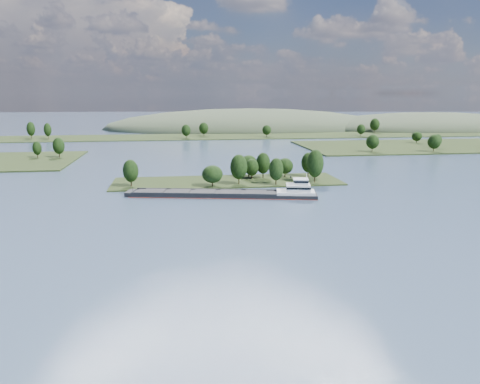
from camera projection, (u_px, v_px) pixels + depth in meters
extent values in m
plane|color=#3D526A|center=(249.00, 217.00, 148.61)|extent=(1800.00, 1800.00, 0.00)
cube|color=#223015|center=(227.00, 182.00, 206.73)|extent=(100.00, 30.00, 1.20)
cylinder|color=black|center=(276.00, 180.00, 197.59)|extent=(0.50, 0.50, 3.71)
ellipsoid|color=black|center=(276.00, 169.00, 196.61)|extent=(6.19, 6.19, 9.54)
cylinder|color=black|center=(249.00, 173.00, 216.68)|extent=(0.50, 0.50, 3.27)
ellipsoid|color=black|center=(249.00, 164.00, 215.82)|extent=(8.15, 8.15, 8.42)
cylinder|color=black|center=(239.00, 179.00, 198.94)|extent=(0.50, 0.50, 4.15)
ellipsoid|color=black|center=(239.00, 167.00, 197.85)|extent=(7.41, 7.41, 10.67)
cylinder|color=black|center=(252.00, 176.00, 211.13)|extent=(0.50, 0.50, 2.96)
ellipsoid|color=black|center=(252.00, 167.00, 210.35)|extent=(6.29, 6.29, 7.61)
cylinder|color=black|center=(212.00, 183.00, 194.33)|extent=(0.50, 0.50, 2.86)
ellipsoid|color=black|center=(212.00, 174.00, 193.58)|extent=(8.74, 8.74, 7.35)
cylinder|color=black|center=(131.00, 182.00, 193.79)|extent=(0.50, 0.50, 3.68)
ellipsoid|color=black|center=(131.00, 171.00, 192.82)|extent=(6.43, 6.43, 9.47)
cylinder|color=black|center=(263.00, 174.00, 213.54)|extent=(0.50, 0.50, 3.79)
ellipsoid|color=black|center=(263.00, 163.00, 212.55)|extent=(6.51, 6.51, 9.76)
cylinder|color=black|center=(308.00, 172.00, 217.50)|extent=(0.50, 0.50, 3.65)
ellipsoid|color=black|center=(308.00, 162.00, 216.54)|extent=(6.60, 6.60, 9.38)
cylinder|color=black|center=(315.00, 177.00, 202.19)|extent=(0.50, 0.50, 4.70)
ellipsoid|color=black|center=(315.00, 163.00, 200.96)|extent=(7.32, 7.32, 12.09)
cylinder|color=black|center=(285.00, 174.00, 216.35)|extent=(0.50, 0.50, 2.85)
ellipsoid|color=black|center=(285.00, 166.00, 215.60)|extent=(7.42, 7.42, 7.32)
cylinder|color=black|center=(59.00, 154.00, 280.54)|extent=(0.50, 0.50, 3.89)
ellipsoid|color=black|center=(59.00, 146.00, 279.52)|extent=(6.95, 6.95, 10.01)
cylinder|color=black|center=(38.00, 155.00, 279.57)|extent=(0.50, 0.50, 3.20)
ellipsoid|color=black|center=(37.00, 148.00, 278.73)|extent=(5.40, 5.40, 8.23)
cylinder|color=black|center=(372.00, 149.00, 307.79)|extent=(0.50, 0.50, 3.71)
ellipsoid|color=black|center=(373.00, 142.00, 306.82)|extent=(8.45, 8.45, 9.54)
cylinder|color=black|center=(434.00, 149.00, 308.47)|extent=(0.50, 0.50, 3.70)
ellipsoid|color=black|center=(434.00, 142.00, 307.50)|extent=(8.58, 8.58, 9.50)
cylinder|color=black|center=(437.00, 146.00, 326.02)|extent=(0.50, 0.50, 3.24)
ellipsoid|color=black|center=(438.00, 140.00, 325.17)|extent=(6.02, 6.02, 8.34)
cylinder|color=black|center=(417.00, 141.00, 361.53)|extent=(0.50, 0.50, 2.89)
ellipsoid|color=black|center=(417.00, 136.00, 360.77)|extent=(7.82, 7.82, 7.44)
cube|color=#223015|center=(200.00, 137.00, 419.87)|extent=(900.00, 60.00, 1.20)
cylinder|color=black|center=(32.00, 136.00, 398.22)|extent=(0.50, 0.50, 4.69)
ellipsoid|color=black|center=(31.00, 129.00, 396.98)|extent=(6.94, 6.94, 12.06)
cylinder|color=black|center=(361.00, 134.00, 421.56)|extent=(0.50, 0.50, 3.55)
ellipsoid|color=black|center=(361.00, 129.00, 420.63)|extent=(7.51, 7.51, 9.13)
cylinder|color=black|center=(204.00, 134.00, 422.83)|extent=(0.50, 0.50, 4.03)
ellipsoid|color=black|center=(204.00, 128.00, 421.78)|extent=(8.55, 8.55, 10.35)
cylinder|color=black|center=(374.00, 130.00, 457.93)|extent=(0.50, 0.50, 4.60)
ellipsoid|color=black|center=(375.00, 124.00, 456.72)|extent=(9.42, 9.42, 11.84)
cylinder|color=black|center=(48.00, 136.00, 397.81)|extent=(0.50, 0.50, 4.36)
ellipsoid|color=black|center=(48.00, 130.00, 396.67)|extent=(6.39, 6.39, 11.21)
cylinder|color=black|center=(267.00, 135.00, 416.36)|extent=(0.50, 0.50, 3.39)
ellipsoid|color=black|center=(267.00, 130.00, 415.47)|extent=(8.17, 8.17, 8.72)
cylinder|color=black|center=(186.00, 136.00, 401.48)|extent=(0.50, 0.50, 3.89)
ellipsoid|color=black|center=(186.00, 130.00, 400.46)|extent=(7.79, 7.79, 10.00)
ellipsoid|color=#3B4831|center=(429.00, 128.00, 523.24)|extent=(260.00, 140.00, 36.00)
ellipsoid|color=#3B4831|center=(248.00, 128.00, 524.95)|extent=(320.00, 160.00, 44.00)
cube|color=black|center=(223.00, 195.00, 178.00)|extent=(71.13, 22.92, 1.95)
cube|color=#A02611|center=(223.00, 196.00, 178.08)|extent=(71.34, 23.13, 0.22)
cube|color=black|center=(206.00, 189.00, 182.41)|extent=(53.82, 11.39, 0.71)
cube|color=black|center=(203.00, 194.00, 173.94)|extent=(53.82, 11.39, 0.71)
cube|color=black|center=(205.00, 192.00, 178.20)|extent=(53.61, 18.49, 0.27)
cube|color=black|center=(154.00, 191.00, 179.34)|extent=(9.26, 8.71, 0.31)
cube|color=black|center=(179.00, 191.00, 178.74)|extent=(9.26, 8.71, 0.31)
cube|color=black|center=(205.00, 191.00, 178.15)|extent=(9.26, 8.71, 0.31)
cube|color=black|center=(230.00, 192.00, 177.56)|extent=(9.26, 8.71, 0.31)
cube|color=black|center=(256.00, 192.00, 176.96)|extent=(9.26, 8.71, 0.31)
cube|color=black|center=(131.00, 193.00, 180.12)|extent=(4.20, 8.34, 1.77)
cylinder|color=black|center=(133.00, 190.00, 179.81)|extent=(0.25, 0.25, 1.95)
cube|color=white|center=(296.00, 192.00, 176.02)|extent=(15.58, 11.17, 1.06)
cube|color=white|center=(298.00, 188.00, 175.60)|extent=(10.09, 8.72, 2.65)
cube|color=black|center=(298.00, 187.00, 175.52)|extent=(10.30, 8.93, 0.80)
cube|color=white|center=(301.00, 182.00, 175.07)|extent=(6.27, 6.27, 1.95)
cube|color=black|center=(301.00, 181.00, 174.99)|extent=(6.48, 6.48, 0.71)
cube|color=white|center=(301.00, 179.00, 174.85)|extent=(6.69, 6.69, 0.18)
cylinder|color=white|center=(307.00, 176.00, 174.49)|extent=(0.21, 0.21, 2.30)
cylinder|color=black|center=(291.00, 177.00, 177.62)|extent=(0.52, 0.52, 1.06)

